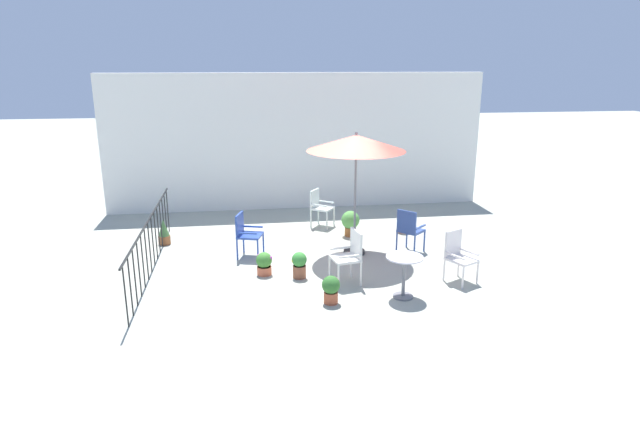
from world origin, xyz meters
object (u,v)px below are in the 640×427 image
object	(u,v)px
patio_chair_4	(409,228)
potted_plant_3	(164,233)
patio_chair_3	(320,205)
potted_plant_5	(350,222)
potted_plant_0	(331,288)
patio_umbrella_0	(356,144)
potted_plant_4	(299,264)
cafe_table_0	(404,269)
potted_plant_2	(264,263)
patio_chair_2	(350,253)
patio_chair_1	(458,254)
potted_plant_1	(403,222)
patio_chair_0	(246,232)

from	to	relation	value
patio_chair_4	potted_plant_3	distance (m)	5.32
patio_chair_3	patio_chair_4	distance (m)	2.67
potted_plant_3	potted_plant_5	size ratio (longest dim) A/B	0.96
patio_chair_4	potted_plant_5	size ratio (longest dim) A/B	1.59
potted_plant_0	potted_plant_3	world-z (taller)	potted_plant_3
patio_umbrella_0	patio_chair_4	xyz separation A→B (m)	(1.14, -0.11, -1.75)
patio_chair_4	potted_plant_4	size ratio (longest dim) A/B	1.89
cafe_table_0	potted_plant_3	distance (m)	5.58
patio_chair_4	potted_plant_2	size ratio (longest dim) A/B	2.14
cafe_table_0	patio_chair_2	bearing A→B (deg)	136.41
potted_plant_0	potted_plant_4	bearing A→B (deg)	109.45
patio_chair_4	potted_plant_3	bearing A→B (deg)	166.02
patio_chair_1	patio_umbrella_0	bearing A→B (deg)	133.50
cafe_table_0	potted_plant_3	xyz separation A→B (m)	(-4.42, 3.40, -0.24)
cafe_table_0	patio_chair_2	distance (m)	1.09
patio_chair_4	potted_plant_1	bearing A→B (deg)	78.09
patio_umbrella_0	patio_chair_0	xyz separation A→B (m)	(-2.23, 0.14, -1.77)
patio_chair_4	potted_plant_3	world-z (taller)	patio_chair_4
patio_umbrella_0	patio_chair_2	size ratio (longest dim) A/B	2.60
potted_plant_4	potted_plant_5	bearing A→B (deg)	58.42
cafe_table_0	potted_plant_5	size ratio (longest dim) A/B	1.25
patio_umbrella_0	patio_chair_3	xyz separation A→B (m)	(-0.45, 2.04, -1.78)
potted_plant_2	patio_chair_4	bearing A→B (deg)	14.21
potted_plant_0	potted_plant_3	xyz separation A→B (m)	(-3.16, 3.46, 0.00)
cafe_table_0	potted_plant_0	xyz separation A→B (m)	(-1.26, -0.05, -0.24)
patio_chair_1	potted_plant_3	world-z (taller)	patio_chair_1
potted_plant_3	potted_plant_5	world-z (taller)	potted_plant_5
patio_chair_3	potted_plant_4	distance (m)	3.28
patio_chair_2	potted_plant_5	world-z (taller)	patio_chair_2
patio_chair_0	patio_chair_2	world-z (taller)	patio_chair_2
patio_chair_0	potted_plant_5	xyz separation A→B (m)	(2.38, 1.04, -0.20)
patio_chair_1	patio_chair_2	distance (m)	1.98
potted_plant_1	potted_plant_2	bearing A→B (deg)	-146.97
patio_chair_2	patio_chair_3	size ratio (longest dim) A/B	1.09
patio_chair_0	potted_plant_5	world-z (taller)	patio_chair_0
patio_chair_3	potted_plant_2	size ratio (longest dim) A/B	2.04
patio_umbrella_0	patio_chair_3	distance (m)	2.74
patio_umbrella_0	potted_plant_1	bearing A→B (deg)	42.15
potted_plant_3	potted_plant_0	bearing A→B (deg)	-47.58
potted_plant_2	potted_plant_4	distance (m)	0.69
patio_chair_1	potted_plant_3	size ratio (longest dim) A/B	1.65
patio_chair_2	patio_chair_1	bearing A→B (deg)	-5.33
cafe_table_0	potted_plant_3	world-z (taller)	cafe_table_0
patio_umbrella_0	patio_chair_2	bearing A→B (deg)	-104.83
potted_plant_1	potted_plant_5	bearing A→B (deg)	-175.10
potted_plant_3	patio_chair_0	bearing A→B (deg)	-30.03
cafe_table_0	patio_chair_3	xyz separation A→B (m)	(-0.84, 4.27, 0.01)
potted_plant_1	potted_plant_5	distance (m)	1.29
patio_umbrella_0	patio_chair_3	bearing A→B (deg)	102.34
patio_chair_0	potted_plant_2	size ratio (longest dim) A/B	2.08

